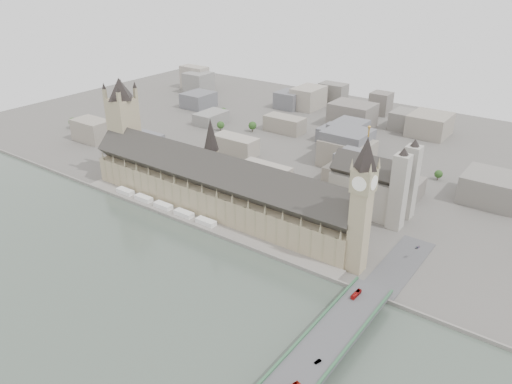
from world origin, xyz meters
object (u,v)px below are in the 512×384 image
Objects in this scene: car_silver at (318,361)px; car_approach at (417,247)px; red_bus_north at (356,294)px; westminster_abbey at (373,187)px; elizabeth_tower at (362,197)px; westminster_bridge at (318,357)px; palace_of_westminster at (217,187)px; victoria_tower at (124,124)px.

car_silver is 0.94× the size of car_approach.
westminster_abbey is at bearing 112.17° from red_bus_north.
elizabeth_tower reaches higher than westminster_bridge.
car_silver is (4.25, -8.70, 5.81)m from westminster_bridge.
palace_of_westminster is 60.17× the size of car_approach.
red_bus_north is 2.51× the size of car_silver.
elizabeth_tower reaches higher than red_bus_north.
westminster_abbey reaches higher than palace_of_westminster.
westminster_bridge is 73.80× the size of car_approach.
car_approach is (168.81, 25.60, -11.82)m from palace_of_westminster.
victoria_tower is at bearing 170.24° from red_bus_north.
elizabeth_tower is at bearing 104.11° from westminster_bridge.
elizabeth_tower is at bearing -112.35° from car_approach.
westminster_abbey is (232.92, 69.00, -30.12)m from victoria_tower.
red_bus_north is at bearing -11.87° from victoria_tower.
elizabeth_tower is at bearing -4.85° from palace_of_westminster.
westminster_abbey is (-51.08, 182.50, 19.96)m from westminster_bridge.
red_bus_north is (279.57, -58.75, -43.51)m from victoria_tower.
westminster_bridge is 190.56m from westminster_abbey.
westminster_abbey is 136.66m from red_bus_north.
elizabeth_tower reaches higher than victoria_tower.
car_silver is (28.25, -104.20, -47.15)m from elizabeth_tower.
victoria_tower is 0.31× the size of westminster_bridge.
car_silver is at bearing -34.88° from palace_of_westminster.
westminster_bridge is (284.00, -113.50, -50.08)m from victoria_tower.
car_approach is at bearing 3.80° from victoria_tower.
westminster_abbey is (-27.08, 87.00, -33.01)m from elizabeth_tower.
westminster_bridge is 31.28× the size of red_bus_north.
victoria_tower is (-122.00, 6.30, 32.50)m from palace_of_westminster.
elizabeth_tower is at bearing 117.76° from red_bus_north.
westminster_abbey reaches higher than car_silver.
red_bus_north reaches higher than car_silver.
westminster_abbey reaches higher than red_bus_north.
westminster_abbey is (110.92, 75.30, 2.38)m from palace_of_westminster.
elizabeth_tower is 0.33× the size of westminster_bridge.
elizabeth_tower is 24.41× the size of car_approach.
elizabeth_tower is 10.35× the size of red_bus_north.
car_silver is at bearing -80.11° from red_bus_north.
palace_of_westminster reaches higher than car_silver.
car_approach is at bearing -40.65° from westminster_abbey.
elizabeth_tower is 260.64m from victoria_tower.
car_approach is at bearing 87.06° from westminster_bridge.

